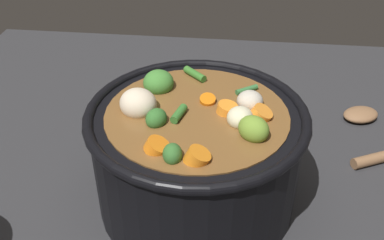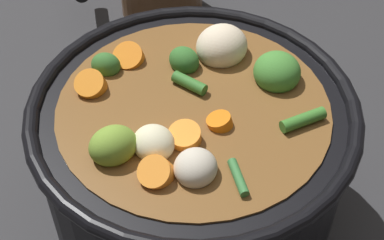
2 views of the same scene
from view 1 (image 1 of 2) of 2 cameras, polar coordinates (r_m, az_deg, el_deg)
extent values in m
plane|color=#2D2D30|center=(0.65, 0.55, -9.99)|extent=(1.10, 1.10, 0.00)
cylinder|color=black|center=(0.60, 0.59, -5.04)|extent=(0.27, 0.27, 0.15)
torus|color=black|center=(0.56, 0.63, 0.73)|extent=(0.29, 0.29, 0.01)
cylinder|color=brown|center=(0.60, 0.59, -4.63)|extent=(0.23, 0.23, 0.14)
ellipsoid|color=olive|center=(0.52, 7.94, -1.17)|extent=(0.05, 0.05, 0.03)
ellipsoid|color=#356A2D|center=(0.48, -2.54, -4.41)|extent=(0.03, 0.02, 0.02)
ellipsoid|color=#428534|center=(0.61, -4.34, 4.83)|extent=(0.06, 0.06, 0.03)
ellipsoid|color=#336D2C|center=(0.54, -4.63, 0.18)|extent=(0.04, 0.03, 0.02)
cylinder|color=orange|center=(0.58, 2.02, 2.46)|extent=(0.03, 0.02, 0.02)
cylinder|color=orange|center=(0.55, 8.79, 0.34)|extent=(0.03, 0.04, 0.03)
cylinder|color=orange|center=(0.56, 4.52, 1.26)|extent=(0.03, 0.03, 0.02)
cylinder|color=orange|center=(0.50, -4.54, -3.53)|extent=(0.03, 0.03, 0.02)
cylinder|color=orange|center=(0.48, 0.66, -4.91)|extent=(0.03, 0.03, 0.03)
ellipsoid|color=beige|center=(0.56, -7.01, 1.95)|extent=(0.06, 0.07, 0.04)
ellipsoid|color=beige|center=(0.57, 7.47, 2.43)|extent=(0.04, 0.04, 0.03)
ellipsoid|color=beige|center=(0.54, 6.21, 0.29)|extent=(0.04, 0.04, 0.03)
cylinder|color=#36733A|center=(0.60, 7.05, 3.91)|extent=(0.02, 0.03, 0.01)
cylinder|color=#39772A|center=(0.63, 0.37, 5.94)|extent=(0.03, 0.04, 0.01)
cylinder|color=#35722C|center=(0.55, -1.70, 0.83)|extent=(0.03, 0.02, 0.01)
ellipsoid|color=#88603F|center=(0.86, 20.89, 0.67)|extent=(0.07, 0.08, 0.02)
camera|label=2|loc=(0.64, 38.86, 31.97)|focal=54.44mm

